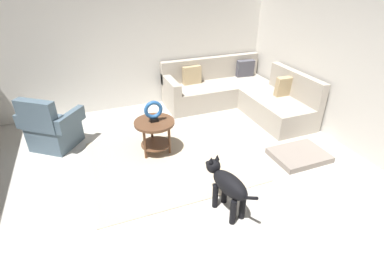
{
  "coord_description": "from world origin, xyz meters",
  "views": [
    {
      "loc": [
        -0.83,
        -2.7,
        2.5
      ],
      "look_at": [
        0.45,
        0.6,
        0.55
      ],
      "focal_mm": 27.04,
      "sensor_mm": 36.0,
      "label": 1
    }
  ],
  "objects": [
    {
      "name": "dog_bed_mat",
      "position": [
        1.98,
        0.08,
        0.04
      ],
      "size": [
        0.8,
        0.6,
        0.09
      ],
      "primitive_type": "cube",
      "color": "gray",
      "rests_on": "ground_plane"
    },
    {
      "name": "sectional_couch",
      "position": [
        1.99,
        2.01,
        0.29
      ],
      "size": [
        2.2,
        2.25,
        0.88
      ],
      "color": "#B2A899",
      "rests_on": "ground_plane"
    },
    {
      "name": "wall_right",
      "position": [
        2.94,
        0.0,
        1.35
      ],
      "size": [
        0.12,
        6.0,
        2.7
      ],
      "primitive_type": "cube",
      "color": "silver",
      "rests_on": "ground_plane"
    },
    {
      "name": "dog",
      "position": [
        0.45,
        -0.48,
        0.38
      ],
      "size": [
        0.33,
        0.84,
        0.63
      ],
      "rotation": [
        0.0,
        0.0,
        0.23
      ],
      "color": "black",
      "rests_on": "ground_plane"
    },
    {
      "name": "side_table",
      "position": [
        0.01,
        1.01,
        0.42
      ],
      "size": [
        0.6,
        0.6,
        0.54
      ],
      "color": "brown",
      "rests_on": "ground_plane"
    },
    {
      "name": "ground_plane",
      "position": [
        0.0,
        0.0,
        -0.05
      ],
      "size": [
        6.0,
        6.0,
        0.1
      ],
      "primitive_type": "cube",
      "color": "beige"
    },
    {
      "name": "armchair",
      "position": [
        -1.45,
        1.76,
        0.32
      ],
      "size": [
        1.0,
        0.96,
        0.88
      ],
      "rotation": [
        0.0,
        0.0,
        -0.64
      ],
      "color": "#4C6070",
      "rests_on": "ground_plane"
    },
    {
      "name": "area_rug",
      "position": [
        0.15,
        0.7,
        0.01
      ],
      "size": [
        2.3,
        1.9,
        0.01
      ],
      "primitive_type": "cube",
      "color": "#BCAD93",
      "rests_on": "ground_plane"
    },
    {
      "name": "wall_back",
      "position": [
        0.0,
        2.94,
        1.35
      ],
      "size": [
        6.0,
        0.12,
        2.7
      ],
      "primitive_type": "cube",
      "color": "silver",
      "rests_on": "ground_plane"
    },
    {
      "name": "torus_sculpture",
      "position": [
        0.01,
        1.01,
        0.71
      ],
      "size": [
        0.28,
        0.08,
        0.33
      ],
      "color": "black",
      "rests_on": "side_table"
    }
  ]
}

